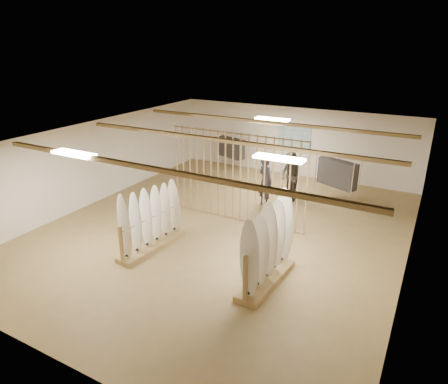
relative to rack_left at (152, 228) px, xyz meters
The scene contains 16 objects.
floor 2.33m from the rack_left, 59.32° to the left, with size 12.00×12.00×0.00m, color olive.
ceiling 3.13m from the rack_left, 59.32° to the left, with size 12.00×12.00×0.00m, color gray.
wall_back 8.05m from the rack_left, 81.77° to the left, with size 12.00×12.00×0.00m, color white.
wall_front 4.30m from the rack_left, 74.24° to the right, with size 12.00×12.00×0.00m, color white.
wall_left 4.38m from the rack_left, 153.34° to the left, with size 12.00×12.00×0.00m, color white.
wall_right 6.49m from the rack_left, 17.47° to the left, with size 12.00×12.00×0.00m, color white.
ceiling_slats 3.08m from the rack_left, 59.32° to the left, with size 9.50×6.12×0.10m, color #9B7B46.
light_panels 3.09m from the rack_left, 59.32° to the left, with size 1.20×0.35×0.06m, color white.
bamboo_partition 3.07m from the rack_left, 67.23° to the left, with size 4.45×0.05×2.78m.
poster 8.06m from the rack_left, 81.75° to the left, with size 1.40×0.03×0.90m, color #3585BC.
rack_left is the anchor object (origin of this frame).
rack_right 3.36m from the rack_left, ahead, with size 0.68×2.13×2.00m.
clothing_rack_a 7.48m from the rack_left, 101.03° to the left, with size 1.33×0.73×1.49m.
clothing_rack_b 6.69m from the rack_left, 58.33° to the left, with size 1.44×0.92×1.63m.
shopper_a 4.50m from the rack_left, 70.75° to the left, with size 0.72×0.49×1.97m, color #2D2B34.
shopper_b 5.49m from the rack_left, 68.14° to the left, with size 0.95×0.74×1.98m, color #343128.
Camera 1 is at (5.16, -9.44, 5.31)m, focal length 32.00 mm.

